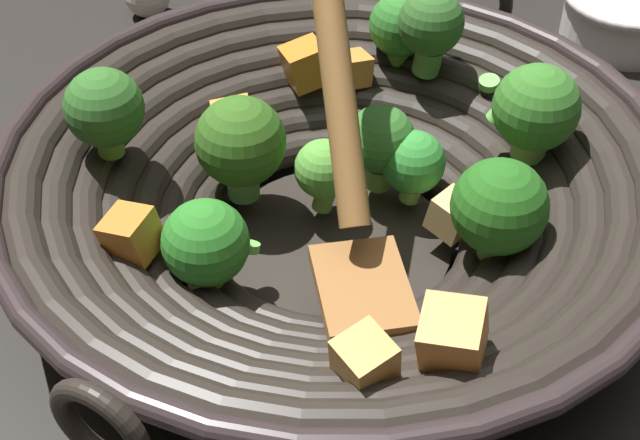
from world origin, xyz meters
name	(u,v)px	position (x,y,z in m)	size (l,w,h in m)	color
ground_plane	(336,252)	(0.00, 0.00, 0.00)	(4.00, 4.00, 0.00)	black
wok	(338,185)	(0.00, 0.00, 0.05)	(0.41, 0.43, 0.25)	black
prep_bowl	(627,14)	(0.22, 0.29, 0.02)	(0.11, 0.11, 0.04)	silver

